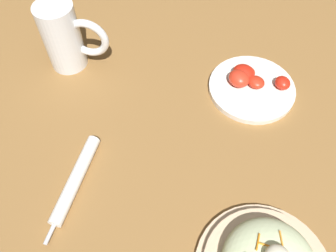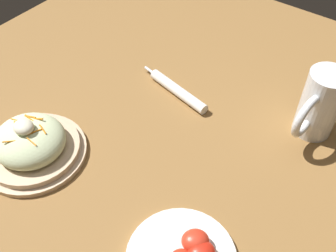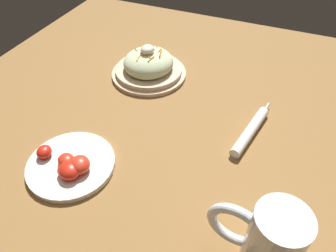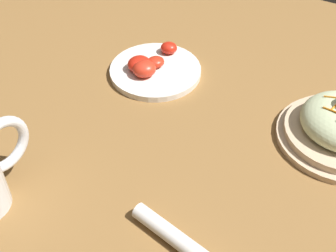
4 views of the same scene
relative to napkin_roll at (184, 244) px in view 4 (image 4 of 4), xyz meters
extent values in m
plane|color=olive|center=(-0.09, 0.14, -0.01)|extent=(1.43, 1.43, 0.00)
cylinder|color=orange|center=(0.11, 0.36, 0.07)|extent=(0.03, 0.00, 0.01)
cylinder|color=orange|center=(0.12, 0.34, 0.07)|extent=(0.01, 0.03, 0.01)
cylinder|color=orange|center=(0.11, 0.32, 0.07)|extent=(0.03, 0.01, 0.01)
torus|color=white|center=(-0.31, -0.03, 0.07)|extent=(0.03, 0.10, 0.10)
cylinder|color=white|center=(0.00, 0.00, 0.00)|extent=(0.19, 0.06, 0.03)
cylinder|color=white|center=(-0.26, 0.35, -0.01)|extent=(0.20, 0.20, 0.01)
ellipsoid|color=red|center=(-0.29, 0.33, 0.02)|extent=(0.06, 0.07, 0.03)
ellipsoid|color=red|center=(-0.29, 0.34, 0.01)|extent=(0.06, 0.06, 0.03)
ellipsoid|color=red|center=(-0.27, 0.32, 0.02)|extent=(0.07, 0.07, 0.03)
ellipsoid|color=red|center=(-0.26, 0.36, 0.01)|extent=(0.05, 0.05, 0.02)
ellipsoid|color=red|center=(-0.26, 0.42, 0.01)|extent=(0.05, 0.05, 0.03)
camera|label=1|loc=(0.27, 0.20, 0.59)|focal=36.39mm
camera|label=2|loc=(-0.43, 0.62, 0.67)|focal=42.60mm
camera|label=3|loc=(-0.59, -0.02, 0.54)|focal=33.36mm
camera|label=4|loc=(0.16, -0.33, 0.59)|focal=49.10mm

